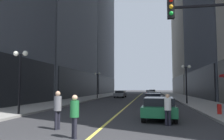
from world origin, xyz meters
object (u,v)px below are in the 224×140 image
object	(u,v)px
car_silver	(153,96)
fire_hydrant_right	(219,110)
car_green	(159,107)
pedestrian_in_white_shirt	(168,107)
car_yellow	(152,92)
pedestrian_in_grey_suit	(58,107)
car_maroon	(150,93)
pedestrian_in_green_parka	(75,113)
street_lamp_left_near	(20,68)
car_grey	(120,94)
car_blue	(153,99)
street_lamp_left_far	(97,79)
street_lamp_right_mid	(186,75)

from	to	relation	value
car_silver	fire_hydrant_right	xyz separation A→B (m)	(4.08, -13.97, -0.32)
car_green	pedestrian_in_white_shirt	bearing A→B (deg)	-81.15
car_yellow	pedestrian_in_grey_suit	distance (m)	48.33
car_maroon	pedestrian_in_green_parka	size ratio (longest dim) A/B	2.52
street_lamp_left_near	car_green	bearing A→B (deg)	0.96
car_silver	car_yellow	size ratio (longest dim) A/B	1.07
car_grey	pedestrian_in_grey_suit	distance (m)	30.79
car_maroon	pedestrian_in_grey_suit	distance (m)	37.86
fire_hydrant_right	street_lamp_left_near	bearing A→B (deg)	-170.39
pedestrian_in_white_shirt	pedestrian_in_green_parka	xyz separation A→B (m)	(-3.74, -3.38, 0.03)
car_silver	pedestrian_in_white_shirt	xyz separation A→B (m)	(0.37, -18.21, 0.21)
car_green	car_blue	xyz separation A→B (m)	(-0.18, 9.49, -0.00)
pedestrian_in_grey_suit	car_maroon	bearing A→B (deg)	83.45
car_grey	street_lamp_left_far	bearing A→B (deg)	-125.22
pedestrian_in_grey_suit	street_lamp_right_mid	distance (m)	17.91
car_maroon	street_lamp_left_near	distance (m)	34.96
pedestrian_in_green_parka	street_lamp_left_near	world-z (taller)	street_lamp_left_near
car_maroon	pedestrian_in_white_shirt	xyz separation A→B (m)	(0.78, -35.73, 0.21)
car_green	car_yellow	size ratio (longest dim) A/B	1.03
street_lamp_left_far	street_lamp_left_near	bearing A→B (deg)	-90.00
car_silver	car_blue	bearing A→B (deg)	-91.27
car_green	street_lamp_left_far	bearing A→B (deg)	112.78
street_lamp_left_near	fire_hydrant_right	world-z (taller)	street_lamp_left_near
car_blue	car_yellow	bearing A→B (deg)	89.42
car_blue	pedestrian_in_green_parka	distance (m)	15.36
car_silver	pedestrian_in_grey_suit	distance (m)	20.64
car_blue	pedestrian_in_grey_suit	distance (m)	14.28
car_silver	street_lamp_right_mid	size ratio (longest dim) A/B	0.98
pedestrian_in_green_parka	street_lamp_left_far	bearing A→B (deg)	101.98
car_grey	pedestrian_in_green_parka	world-z (taller)	pedestrian_in_green_parka
street_lamp_right_mid	pedestrian_in_grey_suit	bearing A→B (deg)	-117.84
car_blue	pedestrian_in_white_shirt	distance (m)	11.65
pedestrian_in_grey_suit	pedestrian_in_white_shirt	bearing A→B (deg)	20.25
car_maroon	car_yellow	xyz separation A→B (m)	(0.61, 10.46, -0.00)
car_silver	pedestrian_in_grey_suit	xyz separation A→B (m)	(-4.72, -20.09, 0.31)
car_yellow	car_blue	bearing A→B (deg)	-90.58
car_maroon	pedestrian_in_white_shirt	world-z (taller)	pedestrian_in_white_shirt
car_yellow	street_lamp_right_mid	bearing A→B (deg)	-84.05
car_green	car_silver	xyz separation A→B (m)	(-0.04, 16.06, 0.00)
car_silver	car_yellow	bearing A→B (deg)	89.58
car_grey	pedestrian_in_grey_suit	size ratio (longest dim) A/B	2.46
pedestrian_in_green_parka	street_lamp_left_far	xyz separation A→B (m)	(-5.85, 27.58, 2.30)
car_grey	street_lamp_left_far	distance (m)	6.27
car_maroon	street_lamp_right_mid	distance (m)	22.40
pedestrian_in_green_parka	car_silver	bearing A→B (deg)	81.13
pedestrian_in_green_parka	fire_hydrant_right	size ratio (longest dim) A/B	2.06
pedestrian_in_white_shirt	street_lamp_right_mid	xyz separation A→B (m)	(3.20, 13.84, 2.33)
pedestrian_in_green_parka	pedestrian_in_grey_suit	distance (m)	2.02
street_lamp_right_mid	car_maroon	bearing A→B (deg)	100.30
pedestrian_in_grey_suit	fire_hydrant_right	distance (m)	10.74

